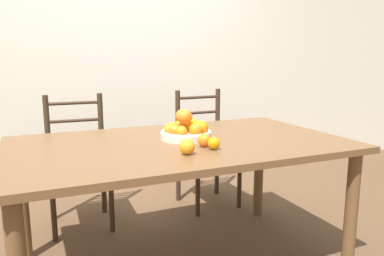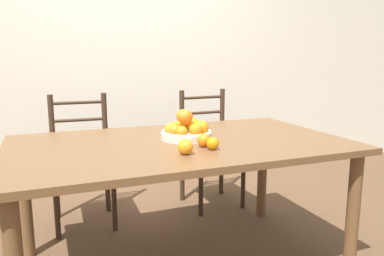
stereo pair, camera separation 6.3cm
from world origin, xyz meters
name	(u,v)px [view 2 (the right image)]	position (x,y,z in m)	size (l,w,h in m)	color
wall_back	(121,47)	(0.00, 1.58, 1.30)	(8.00, 0.06, 2.60)	silver
dining_table	(180,156)	(0.00, 0.00, 0.67)	(1.81, 1.06, 0.75)	brown
fruit_bowl	(187,130)	(0.06, 0.04, 0.80)	(0.29, 0.29, 0.17)	beige
orange_loose_0	(204,140)	(0.07, -0.17, 0.78)	(0.07, 0.07, 0.07)	orange
orange_loose_1	(185,147)	(-0.07, -0.28, 0.79)	(0.07, 0.07, 0.07)	orange
orange_loose_2	(213,143)	(0.09, -0.24, 0.78)	(0.06, 0.06, 0.06)	orange
chair_left	(82,160)	(-0.45, 0.84, 0.47)	(0.43, 0.41, 0.94)	#382619
chair_right	(210,148)	(0.56, 0.84, 0.47)	(0.44, 0.42, 0.94)	#382619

